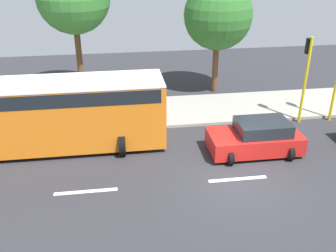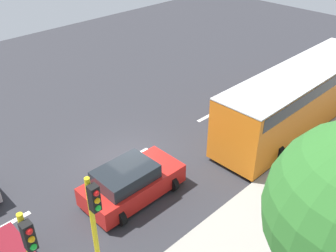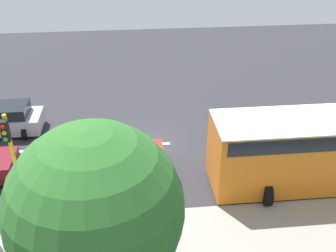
% 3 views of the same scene
% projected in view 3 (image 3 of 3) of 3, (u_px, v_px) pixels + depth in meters
% --- Properties ---
extents(ground_plane, '(40.00, 60.00, 0.10)m').
position_uv_depth(ground_plane, '(146.00, 146.00, 19.98)').
color(ground_plane, '#2D2D33').
extents(sidewalk, '(4.00, 60.00, 0.15)m').
position_uv_depth(sidewalk, '(157.00, 251.00, 13.88)').
color(sidewalk, '#9E998E').
rests_on(sidewalk, ground).
extents(lane_stripe_north, '(0.20, 2.40, 0.01)m').
position_uv_depth(lane_stripe_north, '(22.00, 151.00, 19.42)').
color(lane_stripe_north, white).
rests_on(lane_stripe_north, ground).
extents(lane_stripe_mid, '(0.20, 2.40, 0.01)m').
position_uv_depth(lane_stripe_mid, '(146.00, 145.00, 19.95)').
color(lane_stripe_mid, white).
rests_on(lane_stripe_mid, ground).
extents(lane_stripe_south, '(0.20, 2.40, 0.01)m').
position_uv_depth(lane_stripe_south, '(263.00, 138.00, 20.48)').
color(lane_stripe_south, white).
rests_on(lane_stripe_south, ground).
extents(car_red, '(2.33, 4.06, 1.52)m').
position_uv_depth(car_red, '(116.00, 157.00, 17.73)').
color(car_red, red).
rests_on(car_red, ground).
extents(car_silver, '(2.28, 4.35, 1.52)m').
position_uv_depth(car_silver, '(0.00, 120.00, 20.70)').
color(car_silver, '#B7B7BC').
rests_on(car_silver, ground).
extents(traffic_light_midblock, '(0.49, 0.24, 4.50)m').
position_uv_depth(traffic_light_midblock, '(12.00, 156.00, 13.89)').
color(traffic_light_midblock, yellow).
rests_on(traffic_light_midblock, ground).
extents(street_tree_north, '(4.02, 4.02, 6.71)m').
position_uv_depth(street_tree_north, '(96.00, 209.00, 8.95)').
color(street_tree_north, brown).
rests_on(street_tree_north, ground).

